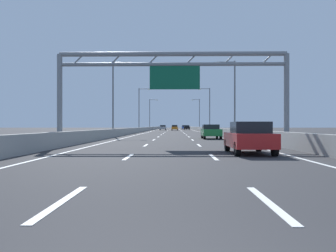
{
  "coord_description": "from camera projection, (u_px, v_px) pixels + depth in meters",
  "views": [
    {
      "loc": [
        0.18,
        -2.73,
        1.34
      ],
      "look_at": [
        -1.34,
        74.18,
        1.24
      ],
      "focal_mm": 38.4,
      "sensor_mm": 36.0,
      "label": 1
    }
  ],
  "objects": [
    {
      "name": "edge_line_right",
      "position": [
        195.0,
        131.0,
        90.62
      ],
      "size": [
        0.16,
        176.0,
        0.01
      ],
      "primitive_type": "cube",
      "color": "white",
      "rests_on": "ground_plane"
    },
    {
      "name": "black_car",
      "position": [
        187.0,
        127.0,
        111.74
      ],
      "size": [
        1.82,
        4.52,
        1.45
      ],
      "color": "black",
      "rests_on": "ground_plane"
    },
    {
      "name": "streetlamp_left_mid",
      "position": [
        115.0,
        94.0,
        45.49
      ],
      "size": [
        2.58,
        0.28,
        9.5
      ],
      "color": "slate",
      "rests_on": "ground_plane"
    },
    {
      "name": "lane_dash_right_12",
      "position": [
        180.0,
        130.0,
        114.18
      ],
      "size": [
        0.16,
        3.0,
        0.01
      ],
      "primitive_type": "cube",
      "color": "white",
      "rests_on": "ground_plane"
    },
    {
      "name": "lane_dash_right_14",
      "position": [
        179.0,
        129.0,
        132.18
      ],
      "size": [
        0.16,
        3.0,
        0.01
      ],
      "primitive_type": "cube",
      "color": "white",
      "rests_on": "ground_plane"
    },
    {
      "name": "lane_dash_right_15",
      "position": [
        179.0,
        129.0,
        141.17
      ],
      "size": [
        0.16,
        3.0,
        0.01
      ],
      "primitive_type": "cube",
      "color": "white",
      "rests_on": "ground_plane"
    },
    {
      "name": "barrier_right",
      "position": [
        197.0,
        128.0,
        112.58
      ],
      "size": [
        0.45,
        220.0,
        0.95
      ],
      "color": "#9E9E99",
      "rests_on": "ground_plane"
    },
    {
      "name": "barrier_left",
      "position": [
        153.0,
        128.0,
        112.85
      ],
      "size": [
        0.45,
        220.0,
        0.95
      ],
      "color": "#9E9E99",
      "rests_on": "ground_plane"
    },
    {
      "name": "lane_dash_left_11",
      "position": [
        168.0,
        130.0,
        105.25
      ],
      "size": [
        0.16,
        3.0,
        0.01
      ],
      "primitive_type": "cube",
      "color": "white",
      "rests_on": "ground_plane"
    },
    {
      "name": "lane_dash_right_8",
      "position": [
        183.0,
        132.0,
        78.19
      ],
      "size": [
        0.16,
        3.0,
        0.01
      ],
      "primitive_type": "cube",
      "color": "white",
      "rests_on": "ground_plane"
    },
    {
      "name": "lane_dash_left_13",
      "position": [
        169.0,
        129.0,
        123.25
      ],
      "size": [
        0.16,
        3.0,
        0.01
      ],
      "primitive_type": "cube",
      "color": "white",
      "rests_on": "ground_plane"
    },
    {
      "name": "lane_dash_left_1",
      "position": [
        129.0,
        157.0,
        15.27
      ],
      "size": [
        0.16,
        3.0,
        0.01
      ],
      "primitive_type": "cube",
      "color": "white",
      "rests_on": "ground_plane"
    },
    {
      "name": "sign_gantry",
      "position": [
        173.0,
        74.0,
        24.34
      ],
      "size": [
        15.77,
        0.36,
        6.36
      ],
      "color": "gray",
      "rests_on": "ground_plane"
    },
    {
      "name": "lane_dash_left_15",
      "position": [
        170.0,
        129.0,
        141.25
      ],
      "size": [
        0.16,
        3.0,
        0.01
      ],
      "primitive_type": "cube",
      "color": "white",
      "rests_on": "ground_plane"
    },
    {
      "name": "lane_dash_right_6",
      "position": [
        185.0,
        133.0,
        60.19
      ],
      "size": [
        0.16,
        3.0,
        0.01
      ],
      "primitive_type": "cube",
      "color": "white",
      "rests_on": "ground_plane"
    },
    {
      "name": "red_car",
      "position": [
        249.0,
        138.0,
        17.04
      ],
      "size": [
        1.84,
        4.13,
        1.52
      ],
      "color": "red",
      "rests_on": "ground_plane"
    },
    {
      "name": "lane_dash_left_14",
      "position": [
        170.0,
        129.0,
        132.25
      ],
      "size": [
        0.16,
        3.0,
        0.01
      ],
      "primitive_type": "cube",
      "color": "white",
      "rests_on": "ground_plane"
    },
    {
      "name": "green_car",
      "position": [
        211.0,
        131.0,
        36.22
      ],
      "size": [
        1.79,
        4.1,
        1.44
      ],
      "color": "#1E7A38",
      "rests_on": "ground_plane"
    },
    {
      "name": "streetlamp_left_distant",
      "position": [
        150.0,
        112.0,
        111.02
      ],
      "size": [
        2.58,
        0.28,
        9.5
      ],
      "color": "slate",
      "rests_on": "ground_plane"
    },
    {
      "name": "streetlamp_right_distant",
      "position": [
        199.0,
        112.0,
        110.72
      ],
      "size": [
        2.58,
        0.28,
        9.5
      ],
      "color": "slate",
      "rests_on": "ground_plane"
    },
    {
      "name": "lane_dash_right_1",
      "position": [
        213.0,
        157.0,
        15.2
      ],
      "size": [
        0.16,
        3.0,
        0.01
      ],
      "primitive_type": "cube",
      "color": "white",
      "rests_on": "ground_plane"
    },
    {
      "name": "blue_car",
      "position": [
        184.0,
        127.0,
        126.05
      ],
      "size": [
        1.8,
        4.45,
        1.47
      ],
      "color": "#2347AD",
      "rests_on": "ground_plane"
    },
    {
      "name": "lane_dash_right_4",
      "position": [
        189.0,
        137.0,
        42.19
      ],
      "size": [
        0.16,
        3.0,
        0.01
      ],
      "primitive_type": "cube",
      "color": "white",
      "rests_on": "ground_plane"
    },
    {
      "name": "lane_dash_left_2",
      "position": [
        146.0,
        145.0,
        24.27
      ],
      "size": [
        0.16,
        3.0,
        0.01
      ],
      "primitive_type": "cube",
      "color": "white",
      "rests_on": "ground_plane"
    },
    {
      "name": "lane_dash_right_11",
      "position": [
        181.0,
        130.0,
        105.18
      ],
      "size": [
        0.16,
        3.0,
        0.01
      ],
      "primitive_type": "cube",
      "color": "white",
      "rests_on": "ground_plane"
    },
    {
      "name": "lane_dash_left_6",
      "position": [
        163.0,
        133.0,
        60.26
      ],
      "size": [
        0.16,
        3.0,
        0.01
      ],
      "primitive_type": "cube",
      "color": "white",
      "rests_on": "ground_plane"
    },
    {
      "name": "lane_dash_right_2",
      "position": [
        199.0,
        145.0,
        24.2
      ],
      "size": [
        0.16,
        3.0,
        0.01
      ],
      "primitive_type": "cube",
      "color": "white",
      "rests_on": "ground_plane"
    },
    {
      "name": "ground_plane",
      "position": [
        174.0,
        130.0,
        102.72
      ],
      "size": [
        260.0,
        260.0,
        0.0
      ],
      "primitive_type": "plane",
      "color": "#2D2D30"
    },
    {
      "name": "lane_dash_left_3",
      "position": [
        154.0,
        140.0,
        33.27
      ],
      "size": [
        0.16,
        3.0,
        0.01
      ],
      "primitive_type": "cube",
      "color": "white",
      "rests_on": "ground_plane"
    },
    {
      "name": "lane_dash_left_4",
      "position": [
        158.0,
        137.0,
        42.27
      ],
      "size": [
        0.16,
        3.0,
        0.01
      ],
      "primitive_type": "cube",
      "color": "white",
      "rests_on": "ground_plane"
    },
    {
      "name": "lane_dash_right_0",
      "position": [
        269.0,
        203.0,
        6.2
      ],
      "size": [
        0.16,
        3.0,
        0.01
      ],
      "primitive_type": "cube",
      "color": "white",
      "rests_on": "ground_plane"
    },
    {
      "name": "lane_dash_left_9",
      "position": [
        167.0,
        131.0,
        87.26
      ],
      "size": [
        0.16,
        3.0,
        0.01
      ],
      "primitive_type": "cube",
      "color": "white",
      "rests_on": "ground_plane"
    },
    {
      "name": "lane_dash_right_16",
      "position": [
        179.0,
        129.0,
        150.17
      ],
      "size": [
        0.16,
        3.0,
        0.01
      ],
      "primitive_type": "cube",
      "color": "white",
      "rests_on": "ground_plane"
    },
    {
      "name": "silver_car",
      "position": [
        163.0,
        127.0,
        106.51
      ],
      "size": [
        1.88,
        4.46,
        1.48
      ],
      "color": "#A8ADB2",
      "rests_on": "ground_plane"
    },
    {
      "name": "streetlamp_right_far",
      "position": [
        209.0,
        107.0,
        77.96
      ],
      "size": [
        2.58,
        0.28,
        9.5
      ],
      "color": "slate",
      "rests_on": "ground_plane"
    },
    {
      "name": "lane_dash_right_5",
      "position": [
        186.0,
        135.0,
        51.19
      ],
      "size": [
        0.16,
        3.0,
        0.01
      ],
      "primitive_type": "cube",
      "color": "white",
      "rests_on": "ground_plane"
    },
    {
      "name": "lane_dash_left_0",
      "position": [
        62.0,
        202.0,
        6.27
      ],
      "size": [
        0.16,
        3.0,
        0.01
      ],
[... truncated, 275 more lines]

